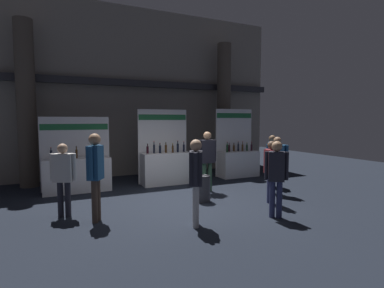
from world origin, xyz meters
name	(u,v)px	position (x,y,z in m)	size (l,w,h in m)	color
ground_plane	(179,203)	(0.00, 0.00, 0.00)	(24.00, 24.00, 0.00)	black
hall_colonnade	(134,94)	(0.00, 4.40, 3.08)	(11.79, 1.15, 6.31)	gray
exhibitor_booth_0	(77,172)	(-2.24, 2.41, 0.58)	(1.97, 0.66, 2.20)	white
exhibitor_booth_1	(166,165)	(0.50, 2.32, 0.63)	(1.71, 0.66, 2.46)	white
exhibitor_booth_2	(238,160)	(3.39, 2.41, 0.61)	(1.57, 0.66, 2.51)	white
trash_bin	(203,188)	(0.62, -0.12, 0.34)	(0.39, 0.39, 0.68)	#38383D
visitor_0	(63,174)	(-2.69, 0.07, 0.95)	(0.52, 0.36, 1.61)	#23232D
visitor_1	(276,173)	(1.45, -1.95, 0.98)	(0.41, 0.39, 1.66)	navy
visitor_2	(207,156)	(1.23, 0.80, 1.07)	(0.59, 0.23, 1.77)	#33563D
visitor_3	(271,167)	(2.08, -1.03, 0.94)	(0.30, 0.52, 1.59)	navy
visitor_4	(277,160)	(2.88, -0.31, 0.99)	(0.45, 0.54, 1.64)	navy
visitor_6	(272,156)	(3.41, 0.53, 0.98)	(0.46, 0.47, 1.63)	#23232D
visitor_7	(95,169)	(-2.10, -0.56, 1.10)	(0.38, 0.44, 1.84)	#47382D
visitor_8	(196,174)	(-0.34, -1.68, 1.05)	(0.41, 0.51, 1.73)	silver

